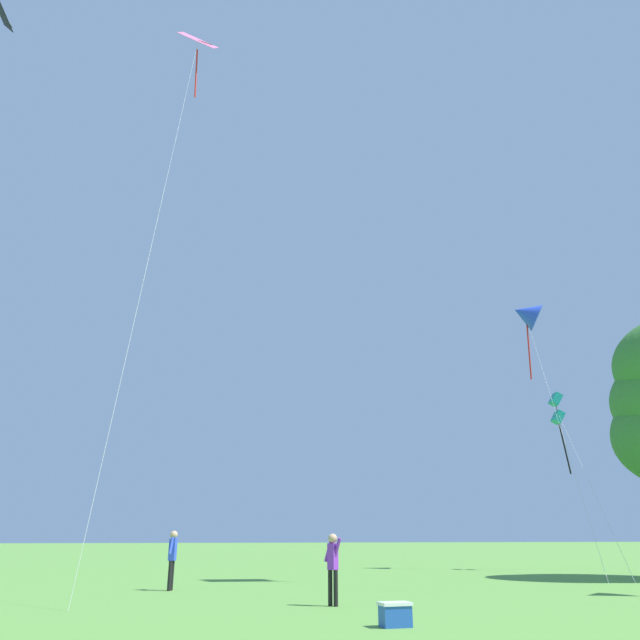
% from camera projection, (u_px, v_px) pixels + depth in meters
% --- Properties ---
extents(kite_teal_box, '(4.23, 8.46, 9.18)m').
position_uv_depth(kite_teal_box, '(557.00, 411.00, 33.67)').
color(kite_teal_box, teal).
rests_on(kite_teal_box, ground_plane).
extents(kite_pink_low, '(3.31, 9.31, 26.24)m').
position_uv_depth(kite_pink_low, '(196.00, 57.00, 30.54)').
color(kite_pink_low, pink).
rests_on(kite_pink_low, ground_plane).
extents(kite_blue_delta, '(5.24, 9.62, 14.99)m').
position_uv_depth(kite_blue_delta, '(526.00, 314.00, 35.92)').
color(kite_blue_delta, blue).
rests_on(kite_blue_delta, ground_plane).
extents(person_child_small, '(0.37, 0.50, 1.70)m').
position_uv_depth(person_child_small, '(333.00, 562.00, 15.56)').
color(person_child_small, black).
rests_on(person_child_small, ground_plane).
extents(person_foreground_watcher, '(0.32, 0.57, 1.82)m').
position_uv_depth(person_foreground_watcher, '(172.00, 554.00, 20.04)').
color(person_foreground_watcher, black).
rests_on(person_foreground_watcher, ground_plane).
extents(picnic_cooler, '(0.60, 0.40, 0.44)m').
position_uv_depth(picnic_cooler, '(395.00, 614.00, 11.75)').
color(picnic_cooler, '#2351B2').
rests_on(picnic_cooler, ground_plane).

